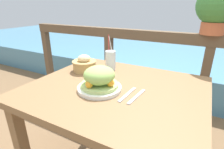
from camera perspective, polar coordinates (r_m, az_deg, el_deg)
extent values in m
cube|color=olive|center=(1.01, 1.18, -5.01)|extent=(0.98, 0.84, 0.04)
cube|color=olive|center=(1.66, -6.55, -8.57)|extent=(0.06, 0.06, 0.72)
cube|color=olive|center=(1.44, 24.35, -16.07)|extent=(0.06, 0.06, 0.72)
cube|color=brown|center=(1.62, 13.48, 12.15)|extent=(2.80, 0.08, 0.09)
cube|color=brown|center=(2.47, -19.78, 2.82)|extent=(0.07, 0.07, 0.89)
cube|color=brown|center=(1.92, -0.96, -1.11)|extent=(0.07, 0.07, 0.89)
cube|color=brown|center=(1.72, 26.84, -6.55)|extent=(0.07, 0.07, 0.89)
cube|color=teal|center=(4.19, 21.87, 6.45)|extent=(12.00, 4.00, 0.41)
cylinder|color=white|center=(0.97, -4.08, -4.42)|extent=(0.24, 0.24, 0.02)
cylinder|color=#B7D17A|center=(0.96, -4.11, -3.40)|extent=(0.21, 0.21, 0.02)
ellipsoid|color=#9EC660|center=(0.94, -4.20, -0.18)|extent=(0.17, 0.17, 0.10)
sphere|color=#F9A328|center=(0.91, -0.48, -2.80)|extent=(0.04, 0.04, 0.04)
sphere|color=#F9A328|center=(1.02, -3.74, -0.19)|extent=(0.04, 0.04, 0.04)
sphere|color=#F9A328|center=(0.91, -7.48, -3.16)|extent=(0.04, 0.04, 0.04)
cylinder|color=silver|center=(1.25, -0.48, 4.58)|extent=(0.07, 0.07, 0.14)
cylinder|color=red|center=(1.23, -1.00, 7.77)|extent=(0.04, 0.05, 0.21)
cylinder|color=white|center=(1.22, -0.07, 7.68)|extent=(0.01, 0.07, 0.21)
cylinder|color=tan|center=(1.25, -9.00, 2.82)|extent=(0.16, 0.16, 0.07)
torus|color=tan|center=(1.24, -9.08, 4.23)|extent=(0.17, 0.17, 0.01)
ellipsoid|color=beige|center=(1.24, -9.14, 5.18)|extent=(0.09, 0.09, 0.05)
cylinder|color=#B75B38|center=(1.56, 29.93, 12.93)|extent=(0.17, 0.17, 0.09)
sphere|color=#3D7A38|center=(1.55, 31.14, 19.00)|extent=(0.29, 0.29, 0.29)
cube|color=silver|center=(0.92, 5.07, -6.46)|extent=(0.03, 0.18, 0.00)
cube|color=silver|center=(0.91, 8.05, -7.10)|extent=(0.03, 0.18, 0.00)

